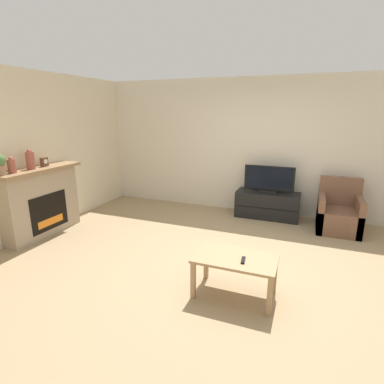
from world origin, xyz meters
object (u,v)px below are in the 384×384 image
(mantel_clock, at_px, (44,162))
(coffee_table, at_px, (235,263))
(mantel_vase_left, at_px, (12,166))
(tv_stand, at_px, (267,205))
(fireplace, at_px, (41,201))
(mantel_vase_centre_left, at_px, (30,160))
(tv, at_px, (269,180))
(remote, at_px, (243,260))
(armchair, at_px, (339,214))

(mantel_clock, bearing_deg, coffee_table, -11.47)
(mantel_vase_left, xyz_separation_m, tv_stand, (3.42, 2.70, -1.01))
(coffee_table, bearing_deg, tv_stand, 90.40)
(fireplace, bearing_deg, mantel_vase_centre_left, -81.34)
(mantel_clock, bearing_deg, mantel_vase_centre_left, -90.17)
(mantel_vase_centre_left, distance_m, tv, 4.19)
(fireplace, height_order, tv, fireplace)
(tv_stand, bearing_deg, remote, -87.65)
(mantel_vase_left, bearing_deg, fireplace, 92.18)
(tv, xyz_separation_m, coffee_table, (0.02, -2.80, -0.35))
(mantel_vase_left, relative_size, tv, 0.26)
(armchair, bearing_deg, tv, 170.31)
(mantel_vase_centre_left, xyz_separation_m, remote, (3.53, -0.49, -0.82))
(mantel_clock, distance_m, coffee_table, 3.60)
(mantel_vase_centre_left, bearing_deg, tv, 34.68)
(remote, bearing_deg, mantel_vase_left, 170.66)
(mantel_clock, bearing_deg, remote, -11.96)
(armchair, height_order, remote, armchair)
(mantel_vase_centre_left, relative_size, coffee_table, 0.35)
(mantel_vase_left, bearing_deg, mantel_clock, 89.93)
(mantel_vase_centre_left, xyz_separation_m, armchair, (4.68, 2.15, -1.01))
(tv, bearing_deg, tv_stand, 90.00)
(mantel_vase_centre_left, distance_m, remote, 3.66)
(mantel_vase_left, distance_m, coffee_table, 3.54)
(tv_stand, distance_m, coffee_table, 2.81)
(mantel_vase_left, height_order, armchair, mantel_vase_left)
(tv_stand, relative_size, tv, 1.28)
(armchair, distance_m, coffee_table, 2.87)
(mantel_clock, distance_m, tv_stand, 4.13)
(tv, bearing_deg, armchair, -9.69)
(tv_stand, distance_m, remote, 2.87)
(tv_stand, xyz_separation_m, coffee_table, (0.02, -2.81, 0.15))
(fireplace, height_order, remote, fireplace)
(fireplace, relative_size, mantel_vase_left, 6.02)
(armchair, xyz_separation_m, remote, (-1.14, -2.64, 0.19))
(mantel_clock, relative_size, tv, 0.16)
(tv_stand, relative_size, remote, 7.88)
(fireplace, height_order, mantel_vase_centre_left, mantel_vase_centre_left)
(mantel_vase_left, bearing_deg, remote, -2.59)
(mantel_vase_centre_left, bearing_deg, remote, -7.91)
(fireplace, xyz_separation_m, mantel_clock, (0.02, 0.15, 0.64))
(fireplace, xyz_separation_m, tv, (3.43, 2.25, 0.17))
(mantel_vase_centre_left, relative_size, tv_stand, 0.27)
(remote, bearing_deg, armchair, 59.83)
(fireplace, xyz_separation_m, remote, (3.55, -0.60, -0.11))
(mantel_clock, xyz_separation_m, coffee_table, (3.44, -0.70, -0.83))
(coffee_table, bearing_deg, fireplace, 170.96)
(tv_stand, height_order, tv, tv)
(mantel_vase_left, distance_m, mantel_clock, 0.59)
(tv, height_order, coffee_table, tv)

